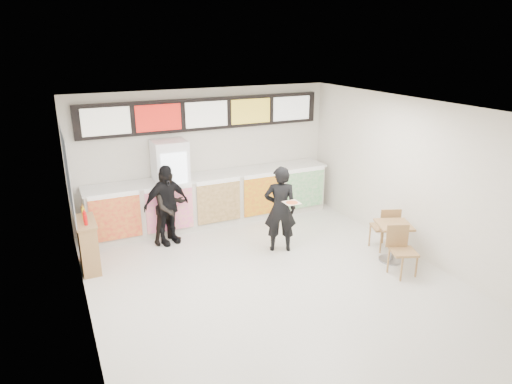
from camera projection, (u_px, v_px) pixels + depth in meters
floor at (276, 284)px, 7.86m from camera, size 7.00×7.00×0.00m
ceiling at (278, 110)px, 6.90m from camera, size 7.00×7.00×0.00m
wall_back at (206, 155)px, 10.38m from camera, size 6.00×0.00×6.00m
wall_left at (81, 235)px, 6.18m from camera, size 0.00×7.00×7.00m
wall_right at (418, 180)px, 8.58m from camera, size 0.00×7.00×7.00m
service_counter at (213, 199)px, 10.33m from camera, size 5.56×0.77×1.14m
menu_board at (206, 114)px, 10.00m from camera, size 5.50×0.14×0.70m
drinks_fridge at (172, 186)px, 9.83m from camera, size 0.70×0.67×2.00m
mirror_panel at (67, 172)px, 8.20m from camera, size 0.01×2.00×1.50m
customer_main at (280, 209)px, 8.88m from camera, size 0.75×0.64×1.73m
customer_left at (169, 207)px, 9.29m from camera, size 0.90×0.80×1.54m
customer_mid at (166, 205)px, 9.20m from camera, size 1.04×0.62×1.66m
pizza_slice at (292, 202)px, 8.41m from camera, size 0.36×0.36×0.02m
cafe_table at (393, 235)px, 8.54m from camera, size 0.95×1.58×0.90m
condiment_ledge at (88, 244)px, 8.26m from camera, size 0.34×0.85×1.13m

